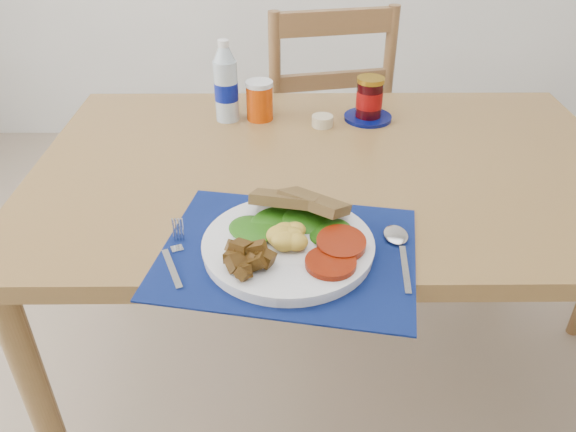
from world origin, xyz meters
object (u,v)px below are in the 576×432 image
Objects in this scene: water_bottle at (226,86)px; juice_glass at (260,102)px; chair_far at (322,111)px; jam_on_saucer at (369,101)px; breakfast_plate at (285,243)px.

juice_glass is at bearing 2.20° from water_bottle.
jam_on_saucer is at bearing 91.10° from chair_far.
breakfast_plate is 0.62m from juice_glass.
water_bottle reaches higher than juice_glass.
jam_on_saucer is (0.38, -0.00, -0.04)m from water_bottle.
breakfast_plate is 2.37× the size of jam_on_saucer.
jam_on_saucer is (0.10, -0.44, 0.21)m from chair_far.
jam_on_saucer is at bearing -0.27° from water_bottle.
jam_on_saucer is at bearing -1.01° from juice_glass.
water_bottle reaches higher than jam_on_saucer.
water_bottle is at bearing 45.13° from chair_far.
water_bottle is at bearing 124.68° from breakfast_plate.
water_bottle is 0.39m from jam_on_saucer.
juice_glass is at bearing 53.80° from chair_far.
water_bottle is 0.10m from juice_glass.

